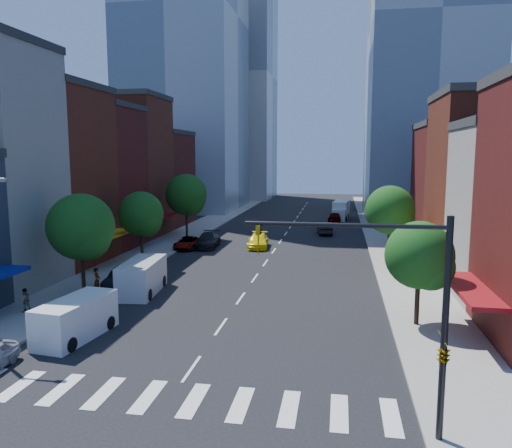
{
  "coord_description": "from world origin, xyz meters",
  "views": [
    {
      "loc": [
        6.82,
        -21.88,
        10.17
      ],
      "look_at": [
        0.64,
        14.83,
        5.0
      ],
      "focal_mm": 35.0,
      "sensor_mm": 36.0,
      "label": 1
    }
  ],
  "objects_px": {
    "cargo_van_near": "(74,319)",
    "pedestrian_near": "(97,280)",
    "parked_car_third": "(187,243)",
    "parked_car_second": "(123,278)",
    "taxi": "(258,241)",
    "cargo_van_far": "(141,277)",
    "traffic_car_oncoming": "(325,228)",
    "parked_car_rear": "(208,240)",
    "box_truck": "(341,211)",
    "pedestrian_far": "(25,300)",
    "traffic_car_far": "(335,217)"
  },
  "relations": [
    {
      "from": "pedestrian_far",
      "to": "cargo_van_far",
      "type": "bearing_deg",
      "value": 169.75
    },
    {
      "from": "parked_car_second",
      "to": "cargo_van_near",
      "type": "relative_size",
      "value": 0.84
    },
    {
      "from": "cargo_van_near",
      "to": "pedestrian_near",
      "type": "height_order",
      "value": "cargo_van_near"
    },
    {
      "from": "parked_car_rear",
      "to": "taxi",
      "type": "bearing_deg",
      "value": 3.28
    },
    {
      "from": "parked_car_third",
      "to": "cargo_van_far",
      "type": "relative_size",
      "value": 0.79
    },
    {
      "from": "cargo_van_near",
      "to": "pedestrian_near",
      "type": "bearing_deg",
      "value": 116.32
    },
    {
      "from": "pedestrian_near",
      "to": "parked_car_rear",
      "type": "bearing_deg",
      "value": -22.83
    },
    {
      "from": "taxi",
      "to": "box_truck",
      "type": "xyz_separation_m",
      "value": [
        9.0,
        25.92,
        0.64
      ]
    },
    {
      "from": "parked_car_rear",
      "to": "taxi",
      "type": "relative_size",
      "value": 1.05
    },
    {
      "from": "traffic_car_oncoming",
      "to": "pedestrian_near",
      "type": "distance_m",
      "value": 34.81
    },
    {
      "from": "cargo_van_far",
      "to": "pedestrian_near",
      "type": "distance_m",
      "value": 3.19
    },
    {
      "from": "box_truck",
      "to": "pedestrian_far",
      "type": "bearing_deg",
      "value": -105.64
    },
    {
      "from": "parked_car_rear",
      "to": "cargo_van_near",
      "type": "xyz_separation_m",
      "value": [
        -0.08,
        -28.21,
        0.32
      ]
    },
    {
      "from": "cargo_van_far",
      "to": "taxi",
      "type": "relative_size",
      "value": 1.14
    },
    {
      "from": "traffic_car_oncoming",
      "to": "box_truck",
      "type": "height_order",
      "value": "box_truck"
    },
    {
      "from": "taxi",
      "to": "traffic_car_far",
      "type": "height_order",
      "value": "traffic_car_far"
    },
    {
      "from": "box_truck",
      "to": "taxi",
      "type": "bearing_deg",
      "value": -103.45
    },
    {
      "from": "parked_car_third",
      "to": "cargo_van_far",
      "type": "xyz_separation_m",
      "value": [
        2.01,
        -17.6,
        0.56
      ]
    },
    {
      "from": "cargo_van_far",
      "to": "cargo_van_near",
      "type": "bearing_deg",
      "value": -95.86
    },
    {
      "from": "parked_car_third",
      "to": "cargo_van_near",
      "type": "bearing_deg",
      "value": -86.47
    },
    {
      "from": "traffic_car_far",
      "to": "box_truck",
      "type": "bearing_deg",
      "value": -99.57
    },
    {
      "from": "parked_car_third",
      "to": "cargo_van_near",
      "type": "xyz_separation_m",
      "value": [
        1.92,
        -26.95,
        0.47
      ]
    },
    {
      "from": "box_truck",
      "to": "pedestrian_far",
      "type": "xyz_separation_m",
      "value": [
        -20.05,
        -51.35,
        -0.47
      ]
    },
    {
      "from": "parked_car_second",
      "to": "taxi",
      "type": "distance_m",
      "value": 19.83
    },
    {
      "from": "parked_car_second",
      "to": "pedestrian_far",
      "type": "xyz_separation_m",
      "value": [
        -3.5,
        -7.09,
        0.16
      ]
    },
    {
      "from": "cargo_van_far",
      "to": "taxi",
      "type": "height_order",
      "value": "cargo_van_far"
    },
    {
      "from": "parked_car_third",
      "to": "traffic_car_oncoming",
      "type": "height_order",
      "value": "traffic_car_oncoming"
    },
    {
      "from": "pedestrian_far",
      "to": "pedestrian_near",
      "type": "bearing_deg",
      "value": -173.31
    },
    {
      "from": "pedestrian_near",
      "to": "traffic_car_oncoming",
      "type": "bearing_deg",
      "value": -40.58
    },
    {
      "from": "parked_car_third",
      "to": "parked_car_rear",
      "type": "relative_size",
      "value": 0.85
    },
    {
      "from": "cargo_van_far",
      "to": "pedestrian_far",
      "type": "distance_m",
      "value": 8.05
    },
    {
      "from": "taxi",
      "to": "box_truck",
      "type": "relative_size",
      "value": 0.69
    },
    {
      "from": "parked_car_rear",
      "to": "pedestrian_far",
      "type": "xyz_separation_m",
      "value": [
        -5.5,
        -24.71,
        0.13
      ]
    },
    {
      "from": "cargo_van_far",
      "to": "pedestrian_far",
      "type": "xyz_separation_m",
      "value": [
        -5.52,
        -5.85,
        -0.28
      ]
    },
    {
      "from": "taxi",
      "to": "traffic_car_far",
      "type": "xyz_separation_m",
      "value": [
        8.13,
        22.15,
        0.05
      ]
    },
    {
      "from": "traffic_car_oncoming",
      "to": "parked_car_second",
      "type": "bearing_deg",
      "value": 56.15
    },
    {
      "from": "parked_car_third",
      "to": "traffic_car_far",
      "type": "height_order",
      "value": "traffic_car_far"
    },
    {
      "from": "parked_car_third",
      "to": "traffic_car_far",
      "type": "bearing_deg",
      "value": 56.43
    },
    {
      "from": "cargo_van_far",
      "to": "taxi",
      "type": "xyz_separation_m",
      "value": [
        5.53,
        19.58,
        -0.45
      ]
    },
    {
      "from": "box_truck",
      "to": "pedestrian_far",
      "type": "height_order",
      "value": "box_truck"
    },
    {
      "from": "parked_car_second",
      "to": "pedestrian_far",
      "type": "distance_m",
      "value": 7.91
    },
    {
      "from": "parked_car_second",
      "to": "taxi",
      "type": "relative_size",
      "value": 0.89
    },
    {
      "from": "parked_car_second",
      "to": "pedestrian_near",
      "type": "relative_size",
      "value": 2.51
    },
    {
      "from": "cargo_van_near",
      "to": "traffic_car_oncoming",
      "type": "distance_m",
      "value": 41.55
    },
    {
      "from": "parked_car_rear",
      "to": "cargo_van_far",
      "type": "distance_m",
      "value": 18.87
    },
    {
      "from": "traffic_car_oncoming",
      "to": "taxi",
      "type": "bearing_deg",
      "value": 49.65
    },
    {
      "from": "parked_car_second",
      "to": "traffic_car_far",
      "type": "bearing_deg",
      "value": 68.56
    },
    {
      "from": "parked_car_rear",
      "to": "cargo_van_near",
      "type": "bearing_deg",
      "value": -94.22
    },
    {
      "from": "cargo_van_far",
      "to": "traffic_car_oncoming",
      "type": "bearing_deg",
      "value": 62.28
    },
    {
      "from": "traffic_car_far",
      "to": "pedestrian_far",
      "type": "distance_m",
      "value": 51.3
    }
  ]
}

